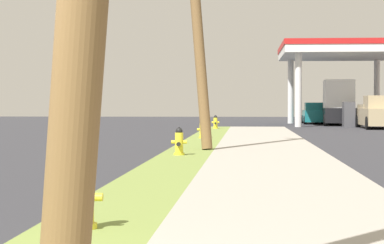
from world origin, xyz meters
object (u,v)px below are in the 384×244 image
object	(u,v)px
car_teal_by_near_pump	(316,114)
truck_black_on_apron	(338,104)
fire_hydrant_nearest	(84,199)
truck_tan_at_forecourt	(379,113)
fire_hydrant_third	(202,130)
fire_hydrant_second	(179,143)
fire_hydrant_fourth	(215,123)
car_navy_by_far_pump	(325,113)
utility_pole_midground	(196,3)

from	to	relation	value
car_teal_by_near_pump	truck_black_on_apron	xyz separation A→B (m)	(1.22, -3.29, 0.77)
fire_hydrant_nearest	truck_tan_at_forecourt	distance (m)	38.30
fire_hydrant_third	truck_black_on_apron	size ratio (longest dim) A/B	0.11
fire_hydrant_second	truck_black_on_apron	bearing A→B (deg)	75.94
fire_hydrant_nearest	fire_hydrant_fourth	xyz separation A→B (m)	(0.06, 32.73, 0.00)
fire_hydrant_nearest	fire_hydrant_third	distance (m)	21.42
truck_tan_at_forecourt	truck_black_on_apron	distance (m)	7.29
fire_hydrant_second	fire_hydrant_fourth	xyz separation A→B (m)	(0.08, 21.04, 0.00)
fire_hydrant_second	car_navy_by_far_pump	xyz separation A→B (m)	(7.97, 39.27, 0.28)
utility_pole_midground	fire_hydrant_second	bearing A→B (deg)	-94.84
fire_hydrant_second	utility_pole_midground	distance (m)	5.01
fire_hydrant_third	car_navy_by_far_pump	world-z (taller)	car_navy_by_far_pump
fire_hydrant_third	truck_black_on_apron	xyz separation A→B (m)	(8.10, 22.74, 1.04)
fire_hydrant_nearest	truck_tan_at_forecourt	bearing A→B (deg)	75.35
fire_hydrant_nearest	car_teal_by_near_pump	world-z (taller)	car_teal_by_near_pump
fire_hydrant_third	truck_tan_at_forecourt	xyz separation A→B (m)	(9.68, 15.64, 0.47)
truck_tan_at_forecourt	truck_black_on_apron	size ratio (longest dim) A/B	0.83
fire_hydrant_second	utility_pole_midground	bearing A→B (deg)	85.16
fire_hydrant_second	truck_tan_at_forecourt	distance (m)	27.17
fire_hydrant_fourth	utility_pole_midground	xyz separation A→B (m)	(0.16, -18.19, 4.11)
fire_hydrant_fourth	car_navy_by_far_pump	xyz separation A→B (m)	(7.89, 18.22, 0.28)
fire_hydrant_fourth	truck_tan_at_forecourt	distance (m)	10.57
fire_hydrant_nearest	fire_hydrant_second	distance (m)	11.68
fire_hydrant_nearest	fire_hydrant_third	bearing A→B (deg)	89.97
fire_hydrant_second	utility_pole_midground	xyz separation A→B (m)	(0.24, 2.85, 4.11)
utility_pole_midground	fire_hydrant_third	bearing A→B (deg)	91.73
truck_tan_at_forecourt	truck_black_on_apron	world-z (taller)	truck_black_on_apron
fire_hydrant_fourth	car_navy_by_far_pump	distance (m)	19.86
truck_black_on_apron	fire_hydrant_third	bearing A→B (deg)	-109.61
utility_pole_midground	car_teal_by_near_pump	world-z (taller)	utility_pole_midground
fire_hydrant_second	car_teal_by_near_pump	bearing A→B (deg)	79.06
fire_hydrant_second	truck_black_on_apron	xyz separation A→B (m)	(8.13, 32.47, 1.04)
fire_hydrant_nearest	truck_black_on_apron	bearing A→B (deg)	79.59
fire_hydrant_nearest	fire_hydrant_second	xyz separation A→B (m)	(-0.02, 11.68, 0.00)
utility_pole_midground	truck_black_on_apron	world-z (taller)	utility_pole_midground
utility_pole_midground	truck_black_on_apron	distance (m)	30.80
truck_black_on_apron	car_teal_by_near_pump	bearing A→B (deg)	110.31
utility_pole_midground	car_navy_by_far_pump	xyz separation A→B (m)	(7.72, 36.41, -3.84)
fire_hydrant_fourth	truck_black_on_apron	bearing A→B (deg)	54.83
car_navy_by_far_pump	truck_tan_at_forecourt	distance (m)	14.00
utility_pole_midground	car_navy_by_far_pump	bearing A→B (deg)	78.02
fire_hydrant_second	fire_hydrant_third	world-z (taller)	same
car_teal_by_near_pump	truck_black_on_apron	distance (m)	3.60
fire_hydrant_third	truck_tan_at_forecourt	bearing A→B (deg)	58.25
fire_hydrant_nearest	truck_black_on_apron	xyz separation A→B (m)	(8.11, 44.16, 1.04)
fire_hydrant_fourth	car_navy_by_far_pump	bearing A→B (deg)	66.60
fire_hydrant_nearest	car_navy_by_far_pump	distance (m)	51.57
fire_hydrant_third	utility_pole_midground	distance (m)	8.02
utility_pole_midground	car_teal_by_near_pump	xyz separation A→B (m)	(6.67, 32.91, -3.84)
fire_hydrant_third	car_navy_by_far_pump	xyz separation A→B (m)	(7.93, 29.53, 0.28)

